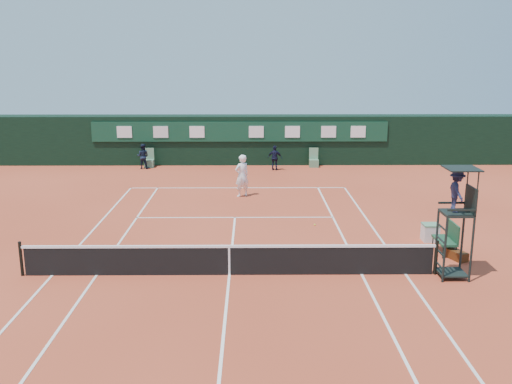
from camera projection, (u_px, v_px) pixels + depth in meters
ground at (229, 275)px, 17.68m from camera, size 90.00×90.00×0.00m
court_lines at (229, 275)px, 17.68m from camera, size 11.05×23.85×0.01m
tennis_net at (229, 259)px, 17.56m from camera, size 12.90×0.10×1.10m
back_wall at (240, 139)px, 35.55m from camera, size 40.00×1.65×3.00m
linesman_chair_left at (149, 162)px, 34.56m from camera, size 0.55×0.50×1.15m
linesman_chair_right at (314, 162)px, 34.64m from camera, size 0.55×0.50×1.15m
umpire_chair at (457, 200)px, 16.94m from camera, size 0.96×0.95×3.42m
player_bench at (448, 236)px, 19.50m from camera, size 0.56×1.20×1.10m
tennis_bag at (456, 255)px, 19.01m from camera, size 0.65×0.89×0.30m
cooler at (430, 232)px, 20.84m from camera, size 0.57×0.57×0.65m
tennis_ball at (315, 225)px, 22.77m from camera, size 0.08×0.08×0.08m
player at (242, 176)px, 27.26m from camera, size 0.89×0.82×2.04m
ball_kid_left at (143, 156)px, 34.03m from camera, size 0.80×0.66×1.50m
ball_kid_right at (275, 158)px, 33.59m from camera, size 0.91×0.52×1.46m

